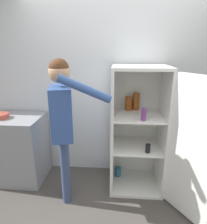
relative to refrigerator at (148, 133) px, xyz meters
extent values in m
plane|color=#4C4742|center=(-0.43, -0.53, -0.82)|extent=(12.00, 12.00, 0.00)
cube|color=silver|center=(-0.43, 0.45, 0.46)|extent=(7.00, 0.06, 2.55)
cube|color=white|center=(-0.13, 0.08, -0.80)|extent=(0.68, 0.63, 0.04)
cube|color=white|center=(-0.13, 0.08, 0.80)|extent=(0.68, 0.63, 0.04)
cube|color=white|center=(-0.13, 0.38, 0.00)|extent=(0.68, 0.03, 1.57)
cube|color=white|center=(-0.45, 0.08, 0.00)|extent=(0.04, 0.63, 1.57)
cube|color=white|center=(0.20, 0.08, 0.00)|extent=(0.03, 0.63, 1.57)
cube|color=white|center=(-0.13, 0.08, -0.23)|extent=(0.61, 0.56, 0.02)
cube|color=white|center=(-0.13, 0.08, 0.20)|extent=(0.61, 0.56, 0.02)
cube|color=white|center=(0.42, -0.51, 0.00)|extent=(0.42, 0.59, 1.57)
cylinder|color=#9E4C19|center=(-0.14, 0.30, 0.32)|extent=(0.09, 0.09, 0.23)
cylinder|color=#9E4C19|center=(-0.25, 0.28, 0.30)|extent=(0.09, 0.09, 0.18)
cylinder|color=teal|center=(-0.37, 0.18, -0.71)|extent=(0.08, 0.08, 0.14)
cylinder|color=black|center=(-0.01, -0.11, -0.16)|extent=(0.06, 0.06, 0.11)
cylinder|color=#723884|center=(-0.09, -0.13, 0.28)|extent=(0.06, 0.06, 0.15)
cylinder|color=#384770|center=(-1.03, -0.18, -0.40)|extent=(0.10, 0.10, 0.84)
cylinder|color=#384770|center=(-1.00, -0.34, -0.40)|extent=(0.10, 0.10, 0.84)
cube|color=#335193|center=(-1.01, -0.26, 0.32)|extent=(0.32, 0.45, 0.60)
sphere|color=tan|center=(-1.01, -0.26, 0.77)|extent=(0.23, 0.23, 0.23)
sphere|color=#4C2D19|center=(-1.01, -0.26, 0.81)|extent=(0.21, 0.21, 0.21)
cylinder|color=#335193|center=(-1.07, -0.03, 0.29)|extent=(0.08, 0.08, 0.56)
cylinder|color=#335193|center=(-0.72, -0.42, 0.63)|extent=(0.55, 0.21, 0.31)
cube|color=gray|center=(-1.81, 0.10, -0.35)|extent=(0.75, 0.59, 0.94)
cylinder|color=#B24738|center=(-1.95, 0.06, 0.15)|extent=(0.21, 0.21, 0.06)
camera|label=1|loc=(-0.38, -2.35, 1.01)|focal=32.00mm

